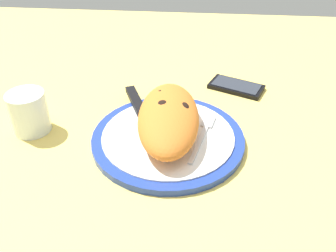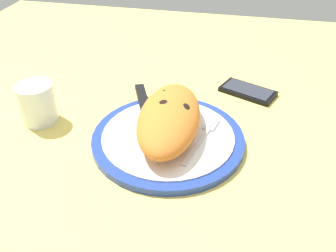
# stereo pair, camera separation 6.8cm
# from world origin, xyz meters

# --- Properties ---
(ground_plane) EXTENTS (1.50, 1.50, 0.03)m
(ground_plane) POSITION_xyz_m (0.00, 0.00, -0.01)
(ground_plane) COLOR #EACC60
(plate) EXTENTS (0.29, 0.29, 0.02)m
(plate) POSITION_xyz_m (0.00, 0.00, 0.01)
(plate) COLOR #233D99
(plate) RESTS_ON ground_plane
(calzone) EXTENTS (0.24, 0.13, 0.06)m
(calzone) POSITION_xyz_m (0.01, 0.00, 0.05)
(calzone) COLOR orange
(calzone) RESTS_ON plate
(fork) EXTENTS (0.15, 0.05, 0.00)m
(fork) POSITION_xyz_m (0.01, -0.07, 0.02)
(fork) COLOR silver
(fork) RESTS_ON plate
(knife) EXTENTS (0.22, 0.11, 0.01)m
(knife) POSITION_xyz_m (0.08, 0.07, 0.02)
(knife) COLOR silver
(knife) RESTS_ON plate
(smartphone) EXTENTS (0.11, 0.14, 0.01)m
(smartphone) POSITION_xyz_m (0.22, -0.14, 0.01)
(smartphone) COLOR black
(smartphone) RESTS_ON ground_plane
(water_glass) EXTENTS (0.07, 0.07, 0.08)m
(water_glass) POSITION_xyz_m (0.01, 0.27, 0.04)
(water_glass) COLOR silver
(water_glass) RESTS_ON ground_plane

